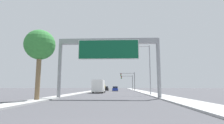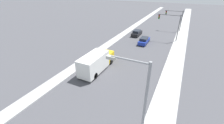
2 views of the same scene
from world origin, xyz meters
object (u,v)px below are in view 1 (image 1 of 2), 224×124
Objects in this scene: traffic_light_mid_block at (128,80)px; truck_box_primary at (99,86)px; car_near_center at (115,89)px; palm_tree_foreground at (40,46)px; car_mid_right at (106,89)px; sign_gantry at (109,51)px; street_lamp_right at (148,65)px; traffic_light_near_intersection at (130,78)px.

truck_box_primary is at bearing -105.62° from traffic_light_mid_block.
truck_box_primary is at bearing -102.47° from car_near_center.
truck_box_primary is (-3.50, -15.83, 0.83)m from car_near_center.
palm_tree_foreground reaches higher than traffic_light_mid_block.
car_near_center is 0.60× the size of truck_box_primary.
truck_box_primary is (0.00, -21.14, 0.82)m from car_mid_right.
sign_gantry is at bearing -85.06° from car_mid_right.
traffic_light_mid_block is at bearing 77.04° from palm_tree_foreground.
street_lamp_right is at bearing 42.59° from palm_tree_foreground.
car_mid_right is at bearing -131.82° from traffic_light_mid_block.
traffic_light_near_intersection is (8.56, 20.75, 2.87)m from truck_box_primary.
palm_tree_foreground is (-12.41, -44.09, 1.56)m from traffic_light_near_intersection.
traffic_light_near_intersection is 10.00m from traffic_light_mid_block.
palm_tree_foreground is 0.87× the size of street_lamp_right.
sign_gantry is 35.61m from car_near_center.
truck_box_primary is (-3.50, 19.36, -4.60)m from sign_gantry.
car_mid_right is 13.33m from traffic_light_mid_block.
car_mid_right is 0.52× the size of street_lamp_right.
street_lamp_right is (10.01, -31.74, 4.53)m from car_mid_right.
car_mid_right is 9.33m from traffic_light_near_intersection.
street_lamp_right is at bearing -88.04° from traffic_light_mid_block.
car_mid_right reaches higher than car_near_center.
palm_tree_foreground reaches higher than car_mid_right.
traffic_light_near_intersection reaches higher than car_mid_right.
sign_gantry is 20.21m from truck_box_primary.
car_mid_right is at bearing 177.36° from traffic_light_near_intersection.
street_lamp_right reaches higher than sign_gantry.
street_lamp_right is at bearing -87.34° from traffic_light_near_intersection.
street_lamp_right is at bearing -46.63° from truck_box_primary.
palm_tree_foreground is (-7.35, -3.98, -0.16)m from sign_gantry.
street_lamp_right is (13.86, 12.74, -0.73)m from palm_tree_foreground.
car_mid_right is at bearing 90.00° from truck_box_primary.
sign_gantry is at bearing -95.81° from traffic_light_mid_block.
sign_gantry reaches higher than palm_tree_foreground.
traffic_light_near_intersection is (5.06, 40.11, -1.73)m from sign_gantry.
traffic_light_mid_block is (8.59, 9.61, 3.40)m from car_mid_right.
street_lamp_right reaches higher than traffic_light_near_intersection.
car_near_center is 0.78× the size of traffic_light_mid_block.
car_near_center is at bearing 103.84° from street_lamp_right.
truck_box_primary is 32.03m from traffic_light_mid_block.
truck_box_primary reaches higher than car_mid_right.
street_lamp_right reaches higher than traffic_light_mid_block.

